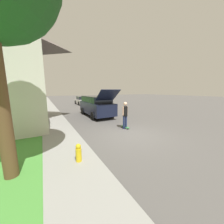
{
  "coord_description": "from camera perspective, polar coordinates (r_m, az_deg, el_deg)",
  "views": [
    {
      "loc": [
        -4.32,
        -5.54,
        2.52
      ],
      "look_at": [
        0.24,
        2.68,
        0.9
      ],
      "focal_mm": 20.0,
      "sensor_mm": 36.0,
      "label": 1
    }
  ],
  "objects": [
    {
      "name": "skateboard",
      "position": [
        8.58,
        6.08,
        -6.79
      ],
      "size": [
        0.23,
        0.77,
        0.1
      ],
      "color": "#337F3D",
      "rests_on": "ground_plane"
    },
    {
      "name": "ground_plane",
      "position": [
        7.46,
        8.53,
        -10.08
      ],
      "size": [
        120.0,
        120.0,
        0.0
      ],
      "primitive_type": "plane",
      "color": "#54514F"
    },
    {
      "name": "sidewalk",
      "position": [
        11.82,
        -24.9,
        -3.21
      ],
      "size": [
        1.8,
        80.0,
        0.1
      ],
      "color": "gray",
      "rests_on": "ground_plane"
    },
    {
      "name": "fire_hydrant",
      "position": [
        4.66,
        -15.05,
        -17.57
      ],
      "size": [
        0.2,
        0.2,
        0.64
      ],
      "color": "gold",
      "rests_on": "sidewalk"
    },
    {
      "name": "car_down_street",
      "position": [
        23.58,
        -13.62,
        5.05
      ],
      "size": [
        1.9,
        4.12,
        1.46
      ],
      "color": "silver",
      "rests_on": "ground_plane"
    },
    {
      "name": "suv_parked",
      "position": [
        12.46,
        -7.24,
        3.0
      ],
      "size": [
        2.09,
        5.61,
        2.6
      ],
      "color": "black",
      "rests_on": "ground_plane"
    },
    {
      "name": "skateboarder",
      "position": [
        8.23,
        6.0,
        -0.88
      ],
      "size": [
        0.41,
        0.24,
        1.79
      ],
      "color": "#192347",
      "rests_on": "ground_plane"
    }
  ]
}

